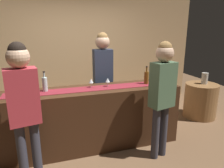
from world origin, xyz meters
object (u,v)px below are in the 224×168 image
wine_bottle_clear (45,84)px  customer_sipping (162,89)px  round_side_table (200,100)px  wine_bottle_amber (146,77)px  wine_glass_mid_counter (30,86)px  bartender (103,70)px  wine_glass_far_end (108,80)px  wine_bottle_green (17,88)px  vase_on_side_table (205,78)px  customer_browsing (23,101)px  wine_glass_near_customer (91,81)px

wine_bottle_clear → customer_sipping: customer_sipping is taller
customer_sipping → round_side_table: bearing=18.9°
wine_bottle_clear → wine_bottle_amber: bearing=-2.3°
wine_glass_mid_counter → bartender: bearing=24.2°
wine_glass_far_end → round_side_table: (2.22, 0.41, -0.71)m
wine_bottle_amber → wine_glass_mid_counter: wine_bottle_amber is taller
wine_bottle_amber → round_side_table: 1.77m
wine_bottle_clear → wine_glass_far_end: wine_bottle_clear is taller
wine_bottle_green → vase_on_side_table: 3.61m
wine_glass_mid_counter → round_side_table: wine_glass_mid_counter is taller
wine_glass_mid_counter → bartender: 1.34m
wine_glass_mid_counter → customer_browsing: size_ratio=0.08×
wine_bottle_clear → wine_glass_near_customer: wine_bottle_clear is taller
wine_glass_near_customer → vase_on_side_table: (2.53, 0.39, -0.22)m
wine_bottle_amber → customer_browsing: 1.94m
wine_bottle_amber → wine_glass_far_end: size_ratio=2.10×
wine_bottle_green → wine_bottle_clear: 0.38m
wine_glass_far_end → wine_glass_mid_counter: bearing=-179.9°
wine_bottle_green → wine_glass_near_customer: bearing=6.2°
wine_bottle_green → vase_on_side_table: wine_bottle_green is taller
round_side_table → bartender: bearing=176.4°
wine_bottle_green → wine_bottle_clear: same height
wine_bottle_green → bartender: 1.51m
wine_bottle_clear → vase_on_side_table: (3.22, 0.38, -0.23)m
wine_glass_mid_counter → vase_on_side_table: wine_glass_mid_counter is taller
wine_bottle_green → round_side_table: (3.53, 0.50, -0.72)m
wine_bottle_green → customer_sipping: bearing=-15.6°
customer_sipping → round_side_table: 2.03m
customer_browsing → wine_bottle_clear: bearing=60.0°
wine_bottle_amber → customer_sipping: size_ratio=0.18×
vase_on_side_table → customer_browsing: bearing=-163.0°
customer_browsing → vase_on_side_table: 3.61m
wine_glass_far_end → round_side_table: wine_glass_far_end is taller
wine_glass_near_customer → bartender: bartender is taller
wine_glass_near_customer → wine_glass_mid_counter: 0.89m
customer_sipping → customer_browsing: 1.79m
wine_bottle_clear → bartender: 1.14m
wine_bottle_amber → customer_sipping: 0.59m
bartender → wine_bottle_green: bearing=24.6°
wine_glass_far_end → round_side_table: bearing=10.5°
wine_glass_near_customer → wine_glass_mid_counter: same height
customer_sipping → vase_on_side_table: 1.96m
vase_on_side_table → bartender: bearing=176.6°
bartender → wine_glass_far_end: bearing=82.9°
wine_glass_mid_counter → vase_on_side_table: (3.42, 0.42, -0.22)m
bartender → customer_sipping: size_ratio=1.06×
wine_glass_mid_counter → wine_bottle_clear: bearing=11.1°
wine_glass_mid_counter → customer_sipping: size_ratio=0.08×
wine_glass_far_end → round_side_table: 2.37m
wine_bottle_amber → vase_on_side_table: wine_bottle_amber is taller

